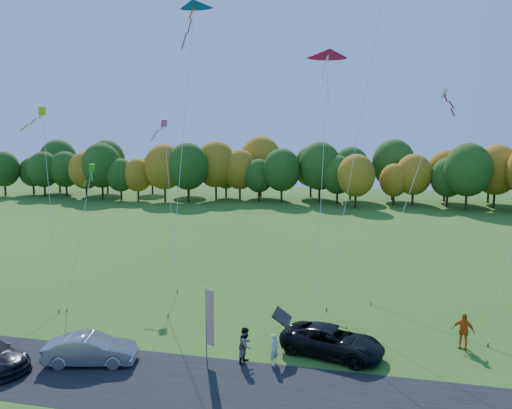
% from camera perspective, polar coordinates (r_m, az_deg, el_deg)
% --- Properties ---
extents(ground, '(160.00, 160.00, 0.00)m').
position_cam_1_polar(ground, '(27.59, -2.89, -16.36)').
color(ground, '#2E5E19').
extents(asphalt_strip, '(90.00, 6.00, 0.01)m').
position_cam_1_polar(asphalt_strip, '(24.17, -5.62, -20.16)').
color(asphalt_strip, black).
rests_on(asphalt_strip, ground).
extents(tree_line, '(116.00, 12.00, 10.00)m').
position_cam_1_polar(tree_line, '(80.24, 7.80, -0.02)').
color(tree_line, '#1E4711').
rests_on(tree_line, ground).
extents(black_suv, '(5.80, 3.80, 1.48)m').
position_cam_1_polar(black_suv, '(27.13, 8.74, -15.18)').
color(black_suv, black).
rests_on(black_suv, ground).
extents(silver_sedan, '(4.75, 2.60, 1.48)m').
position_cam_1_polar(silver_sedan, '(27.21, -18.36, -15.44)').
color(silver_sedan, '#9FA0A3').
rests_on(silver_sedan, ground).
extents(person_tailgate_a, '(0.58, 0.68, 1.57)m').
position_cam_1_polar(person_tailgate_a, '(25.84, 2.12, -16.22)').
color(person_tailgate_a, silver).
rests_on(person_tailgate_a, ground).
extents(person_tailgate_b, '(0.85, 1.00, 1.82)m').
position_cam_1_polar(person_tailgate_b, '(26.00, -1.18, -15.75)').
color(person_tailgate_b, gray).
rests_on(person_tailgate_b, ground).
extents(person_east, '(1.23, 0.83, 1.94)m').
position_cam_1_polar(person_east, '(29.65, 22.61, -13.18)').
color(person_east, '#D76114').
rests_on(person_east, ground).
extents(feather_flag, '(0.48, 0.23, 3.84)m').
position_cam_1_polar(feather_flag, '(25.68, -5.40, -12.65)').
color(feather_flag, '#999999').
rests_on(feather_flag, ground).
extents(kite_delta_blue, '(3.19, 12.04, 22.97)m').
position_cam_1_polar(kite_delta_blue, '(36.07, -8.34, 7.91)').
color(kite_delta_blue, '#4C3F33').
rests_on(kite_delta_blue, ground).
extents(kite_parafoil_orange, '(5.89, 12.49, 31.05)m').
position_cam_1_polar(kite_parafoil_orange, '(37.34, 12.71, 14.05)').
color(kite_parafoil_orange, '#4C3F33').
rests_on(kite_parafoil_orange, ground).
extents(kite_delta_red, '(2.94, 9.27, 18.63)m').
position_cam_1_polar(kite_delta_red, '(34.26, 7.85, 9.38)').
color(kite_delta_red, '#4C3F33').
rests_on(kite_delta_red, ground).
extents(kite_diamond_yellow, '(5.23, 6.55, 13.68)m').
position_cam_1_polar(kite_diamond_yellow, '(37.34, -22.50, 0.15)').
color(kite_diamond_yellow, '#4C3F33').
rests_on(kite_diamond_yellow, ground).
extents(kite_diamond_green, '(1.05, 5.21, 9.51)m').
position_cam_1_polar(kite_diamond_green, '(36.00, -19.43, -2.99)').
color(kite_diamond_green, '#4C3F33').
rests_on(kite_diamond_green, ground).
extents(kite_diamond_white, '(5.37, 6.89, 14.97)m').
position_cam_1_polar(kite_diamond_white, '(36.56, 17.15, 1.27)').
color(kite_diamond_white, '#4C3F33').
rests_on(kite_diamond_white, ground).
extents(kite_diamond_pink, '(4.27, 7.59, 12.87)m').
position_cam_1_polar(kite_diamond_pink, '(39.47, -9.79, 0.48)').
color(kite_diamond_pink, '#4C3F33').
rests_on(kite_diamond_pink, ground).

